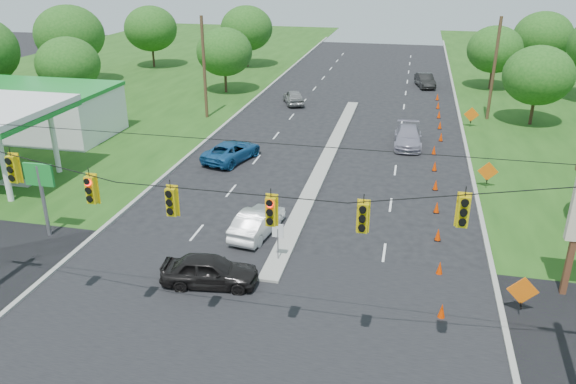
% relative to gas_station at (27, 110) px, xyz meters
% --- Properties ---
extents(ground, '(160.00, 160.00, 0.00)m').
position_rel_gas_station_xyz_m(ground, '(23.64, -20.24, -2.58)').
color(ground, black).
rests_on(ground, ground).
extents(cross_street, '(160.00, 14.00, 0.02)m').
position_rel_gas_station_xyz_m(cross_street, '(23.64, -20.24, -2.58)').
color(cross_street, black).
rests_on(cross_street, ground).
extents(curb_left, '(0.25, 110.00, 0.16)m').
position_rel_gas_station_xyz_m(curb_left, '(13.54, 9.76, -2.58)').
color(curb_left, gray).
rests_on(curb_left, ground).
extents(curb_right, '(0.25, 110.00, 0.16)m').
position_rel_gas_station_xyz_m(curb_right, '(33.74, 9.76, -2.58)').
color(curb_right, gray).
rests_on(curb_right, ground).
extents(median, '(1.00, 34.00, 0.18)m').
position_rel_gas_station_xyz_m(median, '(23.64, 0.76, -2.58)').
color(median, gray).
rests_on(median, ground).
extents(median_sign, '(0.55, 0.06, 2.05)m').
position_rel_gas_station_xyz_m(median_sign, '(23.64, -14.24, -1.11)').
color(median_sign, gray).
rests_on(median_sign, ground).
extents(signal_span, '(25.60, 0.32, 9.00)m').
position_rel_gas_station_xyz_m(signal_span, '(23.59, -21.24, 2.40)').
color(signal_span, '#422D1C').
rests_on(signal_span, ground).
extents(utility_pole_far_left, '(0.28, 0.28, 9.00)m').
position_rel_gas_station_xyz_m(utility_pole_far_left, '(11.14, 9.76, 1.92)').
color(utility_pole_far_left, '#422D1C').
rests_on(utility_pole_far_left, ground).
extents(utility_pole_far_right, '(0.28, 0.28, 9.00)m').
position_rel_gas_station_xyz_m(utility_pole_far_right, '(36.14, 14.76, 1.92)').
color(utility_pole_far_right, '#422D1C').
rests_on(utility_pole_far_right, ground).
extents(gas_station, '(18.40, 19.70, 5.20)m').
position_rel_gas_station_xyz_m(gas_station, '(0.00, 0.00, 0.00)').
color(gas_station, white).
rests_on(gas_station, ground).
extents(cone_0, '(0.32, 0.32, 0.70)m').
position_rel_gas_station_xyz_m(cone_0, '(31.28, -17.24, -2.23)').
color(cone_0, '#DA3300').
rests_on(cone_0, ground).
extents(cone_1, '(0.32, 0.32, 0.70)m').
position_rel_gas_station_xyz_m(cone_1, '(31.28, -13.74, -2.23)').
color(cone_1, '#DA3300').
rests_on(cone_1, ground).
extents(cone_2, '(0.32, 0.32, 0.70)m').
position_rel_gas_station_xyz_m(cone_2, '(31.28, -10.24, -2.23)').
color(cone_2, '#DA3300').
rests_on(cone_2, ground).
extents(cone_3, '(0.32, 0.32, 0.70)m').
position_rel_gas_station_xyz_m(cone_3, '(31.28, -6.74, -2.23)').
color(cone_3, '#DA3300').
rests_on(cone_3, ground).
extents(cone_4, '(0.32, 0.32, 0.70)m').
position_rel_gas_station_xyz_m(cone_4, '(31.28, -3.24, -2.23)').
color(cone_4, '#DA3300').
rests_on(cone_4, ground).
extents(cone_5, '(0.32, 0.32, 0.70)m').
position_rel_gas_station_xyz_m(cone_5, '(31.28, 0.26, -2.23)').
color(cone_5, '#DA3300').
rests_on(cone_5, ground).
extents(cone_6, '(0.32, 0.32, 0.70)m').
position_rel_gas_station_xyz_m(cone_6, '(31.28, 3.76, -2.23)').
color(cone_6, '#DA3300').
rests_on(cone_6, ground).
extents(cone_7, '(0.32, 0.32, 0.70)m').
position_rel_gas_station_xyz_m(cone_7, '(31.88, 7.26, -2.23)').
color(cone_7, '#DA3300').
rests_on(cone_7, ground).
extents(cone_8, '(0.32, 0.32, 0.70)m').
position_rel_gas_station_xyz_m(cone_8, '(31.88, 10.76, -2.23)').
color(cone_8, '#DA3300').
rests_on(cone_8, ground).
extents(cone_9, '(0.32, 0.32, 0.70)m').
position_rel_gas_station_xyz_m(cone_9, '(31.88, 14.26, -2.23)').
color(cone_9, '#DA3300').
rests_on(cone_9, ground).
extents(cone_10, '(0.32, 0.32, 0.70)m').
position_rel_gas_station_xyz_m(cone_10, '(31.88, 17.76, -2.23)').
color(cone_10, '#DA3300').
rests_on(cone_10, ground).
extents(cone_11, '(0.32, 0.32, 0.70)m').
position_rel_gas_station_xyz_m(cone_11, '(31.88, 21.26, -2.23)').
color(cone_11, '#DA3300').
rests_on(cone_11, ground).
extents(work_sign_0, '(1.27, 0.58, 1.37)m').
position_rel_gas_station_xyz_m(work_sign_0, '(34.44, -16.24, -1.48)').
color(work_sign_0, black).
rests_on(work_sign_0, ground).
extents(work_sign_1, '(1.27, 0.58, 1.37)m').
position_rel_gas_station_xyz_m(work_sign_1, '(34.44, -2.24, -1.48)').
color(work_sign_1, black).
rests_on(work_sign_1, ground).
extents(work_sign_2, '(1.27, 0.58, 1.37)m').
position_rel_gas_station_xyz_m(work_sign_2, '(34.44, 11.76, -1.48)').
color(work_sign_2, black).
rests_on(work_sign_2, ground).
extents(tree_2, '(5.88, 5.88, 6.86)m').
position_rel_gas_station_xyz_m(tree_2, '(-2.36, 9.76, 1.76)').
color(tree_2, black).
rests_on(tree_2, ground).
extents(tree_3, '(7.56, 7.56, 8.82)m').
position_rel_gas_station_xyz_m(tree_3, '(-8.36, 19.76, 3.00)').
color(tree_3, black).
rests_on(tree_3, ground).
extents(tree_4, '(6.72, 6.72, 7.84)m').
position_rel_gas_station_xyz_m(tree_4, '(-4.36, 31.76, 2.38)').
color(tree_4, black).
rests_on(tree_4, ground).
extents(tree_5, '(5.88, 5.88, 6.86)m').
position_rel_gas_station_xyz_m(tree_5, '(9.64, 19.76, 1.76)').
color(tree_5, black).
rests_on(tree_5, ground).
extents(tree_6, '(6.72, 6.72, 7.84)m').
position_rel_gas_station_xyz_m(tree_6, '(7.64, 34.76, 2.38)').
color(tree_6, black).
rests_on(tree_6, ground).
extents(tree_9, '(5.88, 5.88, 6.86)m').
position_rel_gas_station_xyz_m(tree_9, '(39.64, 13.76, 1.76)').
color(tree_9, black).
rests_on(tree_9, ground).
extents(tree_11, '(6.72, 6.72, 7.84)m').
position_rel_gas_station_xyz_m(tree_11, '(43.64, 34.76, 2.38)').
color(tree_11, black).
rests_on(tree_11, ground).
extents(tree_12, '(5.88, 5.88, 6.86)m').
position_rel_gas_station_xyz_m(tree_12, '(37.64, 27.76, 1.76)').
color(tree_12, black).
rests_on(tree_12, ground).
extents(black_sedan, '(4.54, 2.29, 1.48)m').
position_rel_gas_station_xyz_m(black_sedan, '(21.13, -16.92, -1.84)').
color(black_sedan, black).
rests_on(black_sedan, ground).
extents(white_sedan, '(2.15, 4.56, 1.45)m').
position_rel_gas_station_xyz_m(white_sedan, '(21.88, -11.62, -1.85)').
color(white_sedan, silver).
rests_on(white_sedan, ground).
extents(blue_pickup, '(3.70, 5.60, 1.43)m').
position_rel_gas_station_xyz_m(blue_pickup, '(16.95, -0.77, -1.86)').
color(blue_pickup, '#1A4F86').
rests_on(blue_pickup, ground).
extents(silver_car_far, '(2.22, 5.13, 1.47)m').
position_rel_gas_station_xyz_m(silver_car_far, '(29.29, 5.44, -1.84)').
color(silver_car_far, '#908A9E').
rests_on(silver_car_far, ground).
extents(silver_car_oncoming, '(3.12, 4.50, 1.42)m').
position_rel_gas_station_xyz_m(silver_car_oncoming, '(17.82, 16.44, -1.86)').
color(silver_car_oncoming, gray).
rests_on(silver_car_oncoming, ground).
extents(dark_car_receding, '(2.51, 4.72, 1.48)m').
position_rel_gas_station_xyz_m(dark_car_receding, '(30.61, 27.38, -1.84)').
color(dark_car_receding, black).
rests_on(dark_car_receding, ground).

